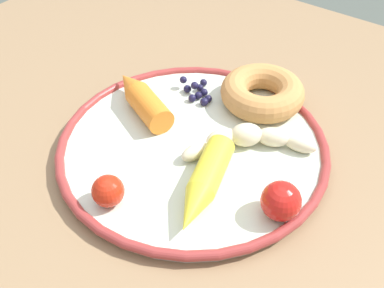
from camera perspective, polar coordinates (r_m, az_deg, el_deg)
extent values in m
cube|color=#8D704E|center=(0.62, 1.12, -0.90)|extent=(1.09, 0.90, 0.03)
cube|color=#886953|center=(1.32, -6.60, 5.75)|extent=(0.05, 0.05, 0.70)
cylinder|color=silver|center=(0.59, 0.00, -0.43)|extent=(0.33, 0.33, 0.01)
torus|color=#973330|center=(0.59, 0.00, 0.00)|extent=(0.34, 0.34, 0.01)
ellipsoid|color=beige|center=(0.59, 13.16, -0.04)|extent=(0.04, 0.03, 0.02)
ellipsoid|color=beige|center=(0.59, 9.95, 0.85)|extent=(0.05, 0.04, 0.02)
ellipsoid|color=beige|center=(0.58, 6.66, 1.13)|extent=(0.05, 0.05, 0.03)
ellipsoid|color=beige|center=(0.58, 3.42, 0.41)|extent=(0.04, 0.05, 0.02)
ellipsoid|color=beige|center=(0.56, 0.47, -0.92)|extent=(0.03, 0.04, 0.02)
cylinder|color=orange|center=(0.62, -5.27, 4.49)|extent=(0.08, 0.06, 0.04)
cone|color=orange|center=(0.66, -7.66, 7.33)|extent=(0.06, 0.05, 0.04)
cylinder|color=yellow|center=(0.54, 2.38, -2.93)|extent=(0.06, 0.09, 0.03)
cone|color=yellow|center=(0.49, -0.03, -8.22)|extent=(0.05, 0.06, 0.03)
torus|color=#C08548|center=(0.65, 8.64, 6.29)|extent=(0.16, 0.16, 0.04)
sphere|color=#191638|center=(0.68, 1.42, 7.55)|extent=(0.01, 0.01, 0.01)
sphere|color=#191638|center=(0.65, 1.51, 5.21)|extent=(0.01, 0.01, 0.01)
sphere|color=#191638|center=(0.67, 0.99, 6.92)|extent=(0.01, 0.01, 0.01)
sphere|color=#191638|center=(0.67, -0.57, 6.79)|extent=(0.01, 0.01, 0.01)
sphere|color=#191638|center=(0.65, 2.01, 5.58)|extent=(0.01, 0.01, 0.01)
sphere|color=#191638|center=(0.66, 0.79, 5.99)|extent=(0.01, 0.01, 0.01)
sphere|color=#191638|center=(0.66, 1.50, 6.36)|extent=(0.01, 0.01, 0.01)
sphere|color=#191638|center=(0.65, 0.02, 5.66)|extent=(0.01, 0.01, 0.01)
sphere|color=#191638|center=(0.67, -1.08, 7.89)|extent=(0.01, 0.01, 0.01)
sphere|color=#191638|center=(0.66, 0.32, 7.20)|extent=(0.01, 0.01, 0.01)
sphere|color=red|center=(0.52, -10.28, -5.70)|extent=(0.04, 0.04, 0.04)
sphere|color=red|center=(0.50, 10.87, -6.89)|extent=(0.04, 0.04, 0.04)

